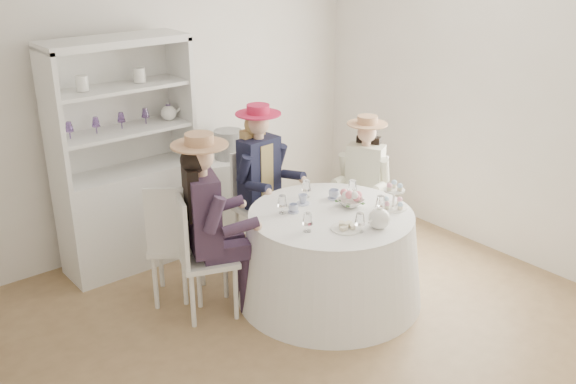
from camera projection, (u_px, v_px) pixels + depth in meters
ground at (296, 318)px, 5.08m from camera, size 4.50×4.50×0.00m
wall_back at (160, 103)px, 6.00m from camera, size 4.50×0.00×4.50m
wall_front at (560, 260)px, 3.14m from camera, size 4.50×0.00×4.50m
wall_right at (484, 107)px, 5.89m from camera, size 0.00×4.50×4.50m
tea_table at (330, 256)px, 5.25m from camera, size 1.53×1.53×0.76m
hutch at (128, 188)px, 5.70m from camera, size 1.22×0.47×2.05m
side_table at (230, 192)px, 6.54m from camera, size 0.61×0.61×0.75m
hatbox at (228, 144)px, 6.34m from camera, size 0.31×0.31×0.28m
guest_left at (207, 216)px, 4.86m from camera, size 0.62×0.56×1.49m
guest_mid at (261, 172)px, 5.82m from camera, size 0.53×0.55×1.44m
guest_right at (364, 176)px, 5.97m from camera, size 0.55×0.50×1.30m
spare_chair at (176, 240)px, 5.11m from camera, size 0.61×0.61×1.06m
teacup_a at (293, 209)px, 5.11m from camera, size 0.09×0.09×0.06m
teacup_b at (303, 200)px, 5.26m from camera, size 0.10×0.10×0.07m
teacup_c at (334, 195)px, 5.37m from camera, size 0.12×0.12×0.07m
flower_bowl at (350, 203)px, 5.23m from camera, size 0.21×0.21×0.05m
flower_arrangement at (350, 196)px, 5.21m from camera, size 0.17×0.17×0.07m
table_teapot at (379, 219)px, 4.83m from camera, size 0.23×0.16×0.17m
sandwich_plate at (346, 228)px, 4.83m from camera, size 0.23×0.23×0.05m
cupcake_stand at (394, 199)px, 5.18m from camera, size 0.23×0.23×0.22m
stemware_set at (331, 204)px, 5.08m from camera, size 0.81×0.85×0.15m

